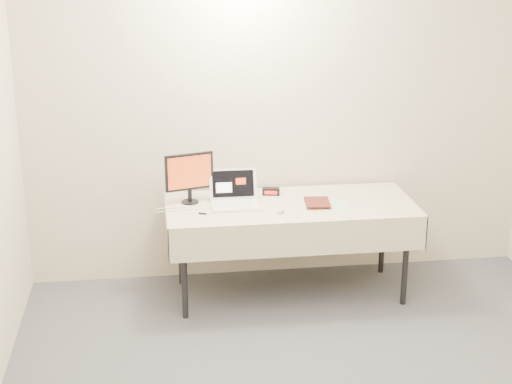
{
  "coord_description": "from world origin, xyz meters",
  "views": [
    {
      "loc": [
        -1.0,
        -3.4,
        2.68
      ],
      "look_at": [
        -0.27,
        1.99,
        0.86
      ],
      "focal_mm": 55.0,
      "sensor_mm": 36.0,
      "label": 1
    }
  ],
  "objects": [
    {
      "name": "back_wall",
      "position": [
        0.0,
        2.5,
        1.35
      ],
      "size": [
        4.0,
        0.1,
        2.7
      ],
      "primitive_type": "cube",
      "color": "beige",
      "rests_on": "ground"
    },
    {
      "name": "paper_form",
      "position": [
        0.35,
        1.93,
        0.74
      ],
      "size": [
        0.13,
        0.26,
        0.0
      ],
      "primitive_type": "cube",
      "rotation": [
        0.0,
        0.0,
        -0.12
      ],
      "color": "#ADD8AB",
      "rests_on": "table"
    },
    {
      "name": "book",
      "position": [
        0.1,
        2.01,
        0.86
      ],
      "size": [
        0.18,
        0.04,
        0.24
      ],
      "primitive_type": "imported",
      "rotation": [
        0.0,
        0.0,
        -0.1
      ],
      "color": "maroon",
      "rests_on": "table"
    },
    {
      "name": "clicker",
      "position": [
        -0.1,
        1.86,
        0.75
      ],
      "size": [
        0.08,
        0.11,
        0.02
      ],
      "primitive_type": "ellipsoid",
      "rotation": [
        0.0,
        0.0,
        -0.39
      ],
      "color": "silver",
      "rests_on": "table"
    },
    {
      "name": "table",
      "position": [
        0.0,
        2.05,
        0.68
      ],
      "size": [
        1.86,
        0.81,
        0.74
      ],
      "color": "black",
      "rests_on": "ground"
    },
    {
      "name": "usb_dongle",
      "position": [
        -0.67,
        1.9,
        0.74
      ],
      "size": [
        0.06,
        0.04,
        0.01
      ],
      "primitive_type": "cube",
      "rotation": [
        0.0,
        0.0,
        -0.4
      ],
      "color": "black",
      "rests_on": "table"
    },
    {
      "name": "laptop",
      "position": [
        -0.42,
        2.09,
        0.8
      ],
      "size": [
        0.36,
        0.33,
        0.24
      ],
      "rotation": [
        0.0,
        0.0,
        -0.01
      ],
      "color": "white",
      "rests_on": "table"
    },
    {
      "name": "alarm_clock",
      "position": [
        -0.11,
        2.27,
        0.77
      ],
      "size": [
        0.14,
        0.08,
        0.06
      ],
      "rotation": [
        0.0,
        0.0,
        -0.2
      ],
      "color": "black",
      "rests_on": "table"
    },
    {
      "name": "monitor",
      "position": [
        -0.74,
        2.17,
        0.96
      ],
      "size": [
        0.36,
        0.16,
        0.38
      ],
      "rotation": [
        0.0,
        0.0,
        0.27
      ],
      "color": "black",
      "rests_on": "table"
    }
  ]
}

